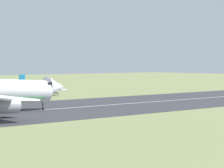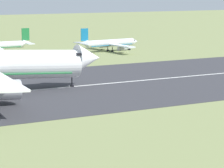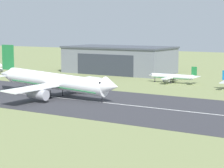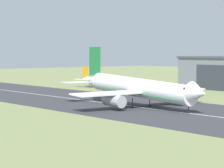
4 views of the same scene
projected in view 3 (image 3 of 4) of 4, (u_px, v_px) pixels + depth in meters
name	position (u px, v px, depth m)	size (l,w,h in m)	color
runway_strip	(93.00, 101.00, 150.85)	(491.81, 50.62, 0.06)	#333338
runway_centreline	(93.00, 101.00, 150.85)	(442.63, 0.70, 0.01)	silver
hangar_building	(119.00, 60.00, 244.27)	(59.58, 31.28, 14.90)	slate
airplane_landing	(55.00, 82.00, 159.57)	(56.05, 49.07, 18.69)	white
airplane_parked_centre	(172.00, 77.00, 200.22)	(24.29, 16.51, 8.04)	silver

